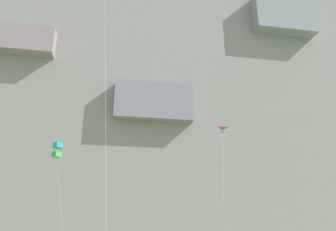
# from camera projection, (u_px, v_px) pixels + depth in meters

# --- Properties ---
(cliff_face) EXTENTS (180.00, 28.15, 76.72)m
(cliff_face) POSITION_uv_depth(u_px,v_px,m) (147.00, 67.00, 72.31)
(cliff_face) COLOR gray
(cliff_face) RESTS_ON ground
(kite_box_far_left) EXTENTS (3.59, 6.38, 13.41)m
(kite_box_far_left) POSITION_uv_depth(u_px,v_px,m) (57.00, 150.00, 37.86)
(kite_box_far_left) COLOR teal
(kite_box_far_left) RESTS_ON ground
(kite_delta_high_left) EXTENTS (3.39, 6.59, 15.24)m
(kite_delta_high_left) POSITION_uv_depth(u_px,v_px,m) (222.00, 139.00, 39.35)
(kite_delta_high_left) COLOR #CC3399
(kite_delta_high_left) RESTS_ON ground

